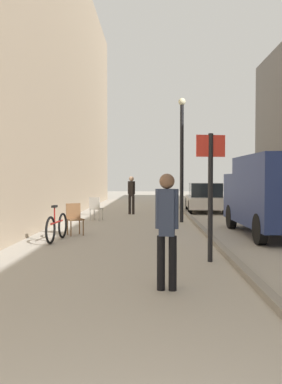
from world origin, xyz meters
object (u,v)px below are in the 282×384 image
(pedestrian_main_foreground, at_px, (131,192))
(bicycle_leaning, at_px, (57,227))
(cafe_chair_by_doorway, at_px, (96,207))
(pedestrian_mid_block, at_px, (167,223))
(delivery_van, at_px, (275,193))
(cafe_chair_near_window, at_px, (74,217))
(street_sign_post, at_px, (210,186))
(lamp_post, at_px, (182,151))
(parked_car, at_px, (205,197))

(pedestrian_main_foreground, bearing_deg, bicycle_leaning, 95.30)
(cafe_chair_by_doorway, bearing_deg, pedestrian_mid_block, -60.26)
(delivery_van, bearing_deg, bicycle_leaning, -170.47)
(bicycle_leaning, xyz_separation_m, cafe_chair_by_doorway, (0.32, 5.43, 0.17))
(cafe_chair_by_doorway, bearing_deg, cafe_chair_near_window, -74.68)
(street_sign_post, relative_size, cafe_chair_near_window, 2.77)
(delivery_van, relative_size, cafe_chair_near_window, 5.34)
(lamp_post, xyz_separation_m, bicycle_leaning, (-3.72, -4.90, -2.34))
(pedestrian_main_foreground, relative_size, street_sign_post, 0.69)
(lamp_post, bearing_deg, pedestrian_mid_block, -95.47)
(delivery_van, xyz_separation_m, bicycle_leaning, (-6.17, -1.17, -0.88))
(bicycle_leaning, height_order, cafe_chair_near_window, bicycle_leaning)
(street_sign_post, height_order, lamp_post, lamp_post)
(street_sign_post, xyz_separation_m, cafe_chair_near_window, (-3.50, 3.91, -1.00))
(pedestrian_main_foreground, distance_m, street_sign_post, 11.25)
(pedestrian_main_foreground, bearing_deg, parked_car, -138.40)
(parked_car, height_order, cafe_chair_by_doorway, parked_car)
(bicycle_leaning, distance_m, cafe_chair_by_doorway, 5.44)
(parked_car, relative_size, cafe_chair_by_doorway, 4.54)
(parked_car, bearing_deg, pedestrian_mid_block, -97.12)
(pedestrian_main_foreground, bearing_deg, pedestrian_mid_block, 111.32)
(pedestrian_mid_block, xyz_separation_m, lamp_post, (0.93, 9.76, 1.70))
(lamp_post, bearing_deg, parked_car, 73.26)
(delivery_van, xyz_separation_m, parked_car, (-0.89, 8.92, -0.55))
(cafe_chair_near_window, bearing_deg, cafe_chair_by_doorway, -117.92)
(pedestrian_main_foreground, xyz_separation_m, bicycle_leaning, (-1.62, -8.35, -0.65))
(delivery_van, distance_m, cafe_chair_near_window, 5.97)
(street_sign_post, bearing_deg, pedestrian_main_foreground, -89.44)
(cafe_chair_by_doorway, bearing_deg, lamp_post, 7.44)
(parked_car, distance_m, lamp_post, 5.78)
(pedestrian_mid_block, bearing_deg, bicycle_leaning, 126.95)
(parked_car, relative_size, bicycle_leaning, 2.41)
(pedestrian_main_foreground, bearing_deg, delivery_van, 138.64)
(street_sign_post, bearing_deg, bicycle_leaning, -45.94)
(parked_car, height_order, lamp_post, lamp_post)
(cafe_chair_by_doorway, bearing_deg, delivery_van, -19.76)
(street_sign_post, distance_m, cafe_chair_near_window, 5.34)
(pedestrian_mid_block, bearing_deg, cafe_chair_by_doorway, 110.64)
(cafe_chair_near_window, relative_size, cafe_chair_by_doorway, 1.00)
(pedestrian_mid_block, height_order, cafe_chair_by_doorway, pedestrian_mid_block)
(street_sign_post, distance_m, cafe_chair_by_doorway, 8.86)
(parked_car, xyz_separation_m, street_sign_post, (-1.53, -12.77, 0.83))
(cafe_chair_near_window, distance_m, cafe_chair_by_doorway, 4.20)
(pedestrian_mid_block, distance_m, street_sign_post, 2.44)
(pedestrian_mid_block, distance_m, parked_car, 15.16)
(pedestrian_main_foreground, distance_m, cafe_chair_by_doorway, 3.24)
(street_sign_post, relative_size, cafe_chair_by_doorway, 2.77)
(bicycle_leaning, bearing_deg, lamp_post, 57.76)
(pedestrian_main_foreground, bearing_deg, cafe_chair_by_doorway, 82.31)
(bicycle_leaning, bearing_deg, cafe_chair_by_doorway, 91.63)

